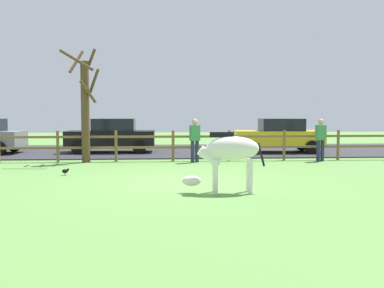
{
  "coord_description": "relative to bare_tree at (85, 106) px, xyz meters",
  "views": [
    {
      "loc": [
        -0.42,
        -10.99,
        1.83
      ],
      "look_at": [
        0.38,
        0.72,
        0.97
      ],
      "focal_mm": 38.8,
      "sensor_mm": 36.0,
      "label": 1
    }
  ],
  "objects": [
    {
      "name": "crow_on_grass",
      "position": [
        -0.01,
        -3.28,
        -2.01
      ],
      "size": [
        0.21,
        0.1,
        0.2
      ],
      "color": "black",
      "rests_on": "ground_plane"
    },
    {
      "name": "visitor_left_of_tree",
      "position": [
        4.09,
        -0.26,
        -1.23
      ],
      "size": [
        0.41,
        0.31,
        1.64
      ],
      "color": "#232847",
      "rests_on": "ground_plane"
    },
    {
      "name": "ground_plane",
      "position": [
        3.35,
        -4.79,
        -2.14
      ],
      "size": [
        60.0,
        60.0,
        0.0
      ],
      "primitive_type": "plane",
      "color": "#5B8C42"
    },
    {
      "name": "parked_car_black",
      "position": [
        0.53,
        3.6,
        -1.29
      ],
      "size": [
        4.0,
        1.88,
        1.56
      ],
      "color": "black",
      "rests_on": "parking_asphalt"
    },
    {
      "name": "zebra",
      "position": [
        4.43,
        -6.33,
        -1.21
      ],
      "size": [
        1.94,
        0.52,
        1.41
      ],
      "color": "white",
      "rests_on": "ground_plane"
    },
    {
      "name": "parking_asphalt",
      "position": [
        3.35,
        4.51,
        -2.11
      ],
      "size": [
        28.0,
        7.4,
        0.05
      ],
      "primitive_type": "cube",
      "color": "#2D2D33",
      "rests_on": "ground_plane"
    },
    {
      "name": "visitor_right_of_tree",
      "position": [
        8.96,
        -0.22,
        -1.23
      ],
      "size": [
        0.39,
        0.27,
        1.64
      ],
      "color": "#232847",
      "rests_on": "ground_plane"
    },
    {
      "name": "parked_car_yellow",
      "position": [
        8.24,
        3.08,
        -1.29
      ],
      "size": [
        4.1,
        2.08,
        1.56
      ],
      "color": "yellow",
      "rests_on": "parking_asphalt"
    },
    {
      "name": "paddock_fence",
      "position": [
        3.29,
        0.21,
        -1.45
      ],
      "size": [
        21.98,
        0.11,
        1.19
      ],
      "color": "brown",
      "rests_on": "ground_plane"
    },
    {
      "name": "bare_tree",
      "position": [
        0.0,
        0.0,
        0.0
      ],
      "size": [
        1.39,
        1.41,
        4.27
      ],
      "color": "#513A23",
      "rests_on": "ground_plane"
    }
  ]
}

